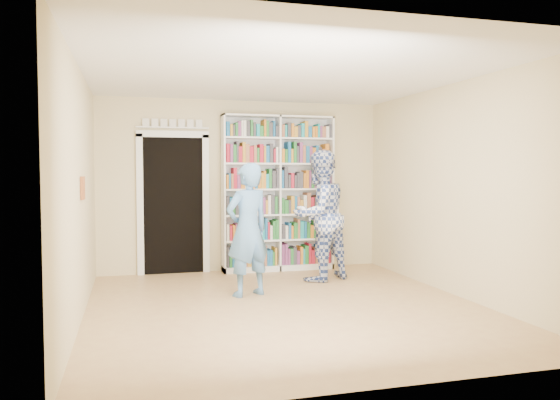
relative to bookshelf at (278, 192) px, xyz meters
name	(u,v)px	position (x,y,z in m)	size (l,w,h in m)	color
floor	(286,307)	(-0.53, -2.34, -1.24)	(5.00, 5.00, 0.00)	#AD7E53
ceiling	(286,73)	(-0.53, -2.34, 1.46)	(5.00, 5.00, 0.00)	white
wall_back	(243,186)	(-0.53, 0.16, 0.11)	(4.50, 4.50, 0.00)	beige
wall_left	(79,193)	(-2.78, -2.34, 0.11)	(5.00, 5.00, 0.00)	beige
wall_right	(457,190)	(1.72, -2.34, 0.11)	(5.00, 5.00, 0.00)	beige
bookshelf	(278,192)	(0.00, 0.00, 0.00)	(1.79, 0.34, 2.46)	white
doorway	(173,197)	(-1.63, 0.13, -0.06)	(1.10, 0.08, 2.43)	black
wall_art	(83,188)	(-2.76, -2.14, 0.16)	(0.03, 0.25, 0.25)	brown
man_blue	(248,230)	(-0.84, -1.66, -0.40)	(0.61, 0.40, 1.68)	#5182B5
man_plaid	(320,216)	(0.36, -0.96, -0.30)	(0.92, 0.71, 1.88)	navy
paper_sheet	(333,214)	(0.49, -1.16, -0.26)	(0.21, 0.01, 0.29)	white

